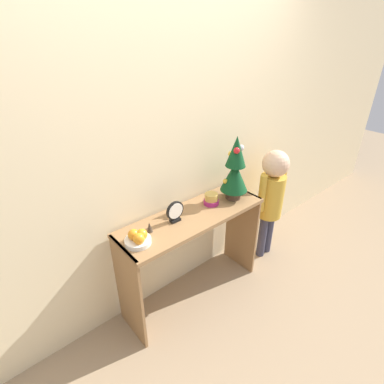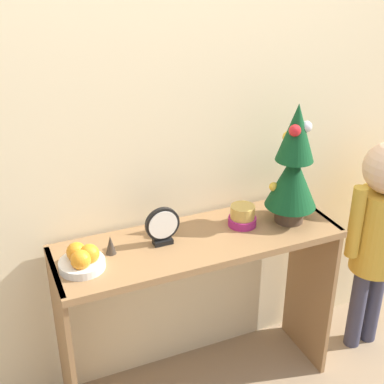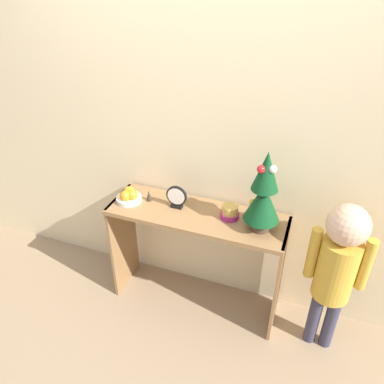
% 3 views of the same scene
% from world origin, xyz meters
% --- Properties ---
extents(ground_plane, '(12.00, 12.00, 0.00)m').
position_xyz_m(ground_plane, '(0.00, 0.00, 0.00)').
color(ground_plane, '#997F60').
extents(back_wall, '(7.00, 0.05, 2.50)m').
position_xyz_m(back_wall, '(0.00, 0.43, 1.25)').
color(back_wall, beige).
rests_on(back_wall, ground_plane).
extents(console_table, '(1.18, 0.38, 0.80)m').
position_xyz_m(console_table, '(0.00, 0.19, 0.61)').
color(console_table, olive).
rests_on(console_table, ground_plane).
extents(mini_tree, '(0.22, 0.22, 0.52)m').
position_xyz_m(mini_tree, '(0.41, 0.18, 1.05)').
color(mini_tree, '#4C3828').
rests_on(mini_tree, console_table).
extents(fruit_bowl, '(0.17, 0.17, 0.09)m').
position_xyz_m(fruit_bowl, '(-0.48, 0.17, 0.84)').
color(fruit_bowl, silver).
rests_on(fruit_bowl, console_table).
extents(singing_bowl, '(0.12, 0.12, 0.09)m').
position_xyz_m(singing_bowl, '(0.21, 0.22, 0.84)').
color(singing_bowl, '#9E2366').
rests_on(singing_bowl, console_table).
extents(desk_clock, '(0.14, 0.04, 0.16)m').
position_xyz_m(desk_clock, '(-0.15, 0.21, 0.88)').
color(desk_clock, black).
rests_on(desk_clock, console_table).
extents(figurine, '(0.04, 0.04, 0.08)m').
position_xyz_m(figurine, '(-0.36, 0.22, 0.84)').
color(figurine, '#382D23').
rests_on(figurine, console_table).
extents(child_figure, '(0.35, 0.24, 1.10)m').
position_xyz_m(child_figure, '(0.89, 0.13, 0.71)').
color(child_figure, '#38384C').
rests_on(child_figure, ground_plane).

